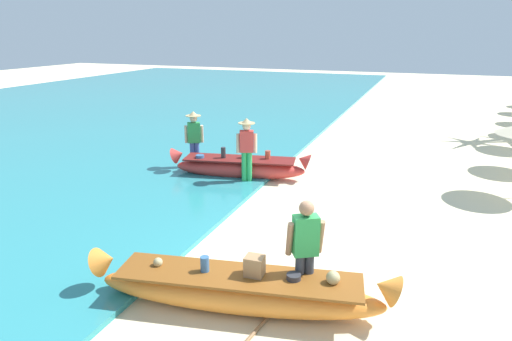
% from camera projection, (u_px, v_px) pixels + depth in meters
% --- Properties ---
extents(ground_plane, '(80.00, 80.00, 0.00)m').
position_uv_depth(ground_plane, '(300.00, 274.00, 7.70)').
color(ground_plane, beige).
extents(sea, '(24.00, 56.00, 0.10)m').
position_uv_depth(sea, '(36.00, 124.00, 19.67)').
color(sea, teal).
rests_on(sea, ground).
extents(boat_orange_foreground, '(4.60, 1.53, 0.87)m').
position_uv_depth(boat_orange_foreground, '(239.00, 290.00, 6.66)').
color(boat_orange_foreground, orange).
rests_on(boat_orange_foreground, ground).
extents(boat_red_midground, '(3.98, 1.47, 0.87)m').
position_uv_depth(boat_red_midground, '(240.00, 167.00, 12.63)').
color(boat_red_midground, red).
rests_on(boat_red_midground, ground).
extents(person_vendor_hatted, '(0.58, 0.44, 1.80)m').
position_uv_depth(person_vendor_hatted, '(247.00, 147.00, 11.90)').
color(person_vendor_hatted, green).
rests_on(person_vendor_hatted, ground).
extents(person_tourist_customer, '(0.57, 0.45, 1.70)m').
position_uv_depth(person_tourist_customer, '(305.00, 248.00, 6.53)').
color(person_tourist_customer, '#333842').
rests_on(person_tourist_customer, ground).
extents(person_vendor_assistant, '(0.58, 0.46, 1.75)m').
position_uv_depth(person_vendor_assistant, '(194.00, 136.00, 13.19)').
color(person_vendor_assistant, '#3D5BA8').
rests_on(person_vendor_assistant, ground).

